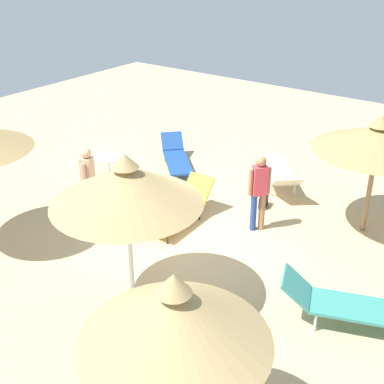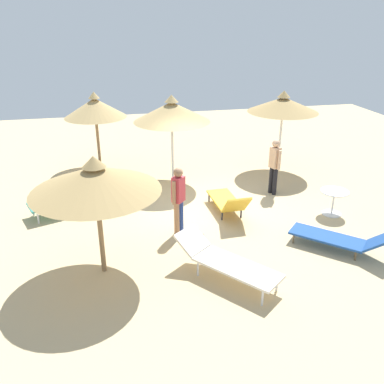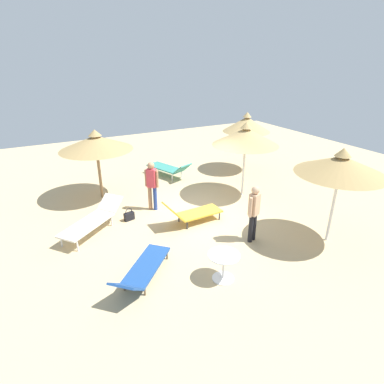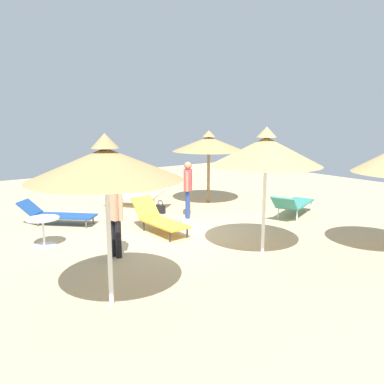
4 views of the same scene
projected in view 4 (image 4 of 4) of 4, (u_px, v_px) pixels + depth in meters
ground at (185, 235)px, 9.73m from camera, size 24.00×24.00×0.10m
parasol_umbrella_edge at (266, 151)px, 7.91m from camera, size 2.34×2.34×2.73m
parasol_umbrella_near_left at (106, 164)px, 5.55m from camera, size 2.30×2.30×2.69m
parasol_umbrella_front at (209, 144)px, 12.96m from camera, size 2.52×2.52×2.51m
lounge_chair_far_left at (158, 218)px, 9.78m from camera, size 1.88×0.70×0.82m
lounge_chair_center at (137, 195)px, 12.49m from camera, size 2.18×1.94×0.76m
lounge_chair_far_right at (56, 214)px, 10.47m from camera, size 1.89×1.92×0.66m
lounge_chair_near_right at (293, 203)px, 11.31m from camera, size 1.37×2.25×0.78m
person_standing_edge at (188, 186)px, 11.08m from camera, size 0.37×0.35×1.67m
person_standing_near_left at (115, 214)px, 7.87m from camera, size 0.43×0.30×1.66m
handbag at (160, 209)px, 11.77m from camera, size 0.34×0.21×0.42m
side_table_round at (43, 227)px, 8.64m from camera, size 0.74×0.74×0.67m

